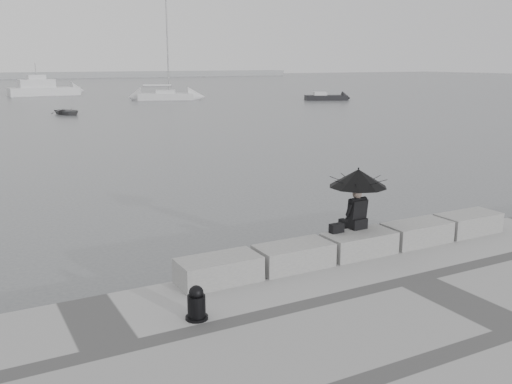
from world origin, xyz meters
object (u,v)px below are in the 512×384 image
seated_person (358,184)px  mooring_bollard (197,305)px  motor_cruiser (44,89)px  small_motorboat (326,98)px  dinghy (68,112)px  sailboat_right (166,95)px

seated_person → mooring_bollard: size_ratio=2.33×
mooring_bollard → motor_cruiser: 76.03m
small_motorboat → dinghy: small_motorboat is taller
seated_person → small_motorboat: size_ratio=0.26×
sailboat_right → dinghy: (-14.30, -14.57, -0.27)m
mooring_bollard → small_motorboat: (37.37, 49.29, -0.43)m
sailboat_right → motor_cruiser: bearing=145.4°
seated_person → mooring_bollard: bearing=-162.0°
mooring_bollard → motor_cruiser: bearing=83.4°
mooring_bollard → dinghy: mooring_bollard is taller
motor_cruiser → dinghy: (-2.65, -31.06, -0.62)m
small_motorboat → dinghy: (-31.22, -4.84, -0.05)m
sailboat_right → small_motorboat: bearing=-9.8°
seated_person → motor_cruiser: (4.23, 73.88, -1.13)m
motor_cruiser → dinghy: 31.18m
sailboat_right → seated_person: bearing=-85.3°
small_motorboat → seated_person: bearing=-101.6°
motor_cruiser → small_motorboat: bearing=-46.7°
dinghy → mooring_bollard: bearing=-123.3°
seated_person → mooring_bollard: seated_person is taller
mooring_bollard → sailboat_right: 62.47m
seated_person → sailboat_right: bearing=72.8°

